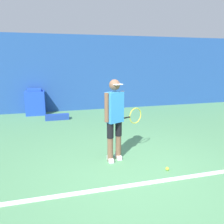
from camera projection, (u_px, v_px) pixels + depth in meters
ground_plane at (133, 172)px, 4.16m from camera, size 24.00×24.00×0.00m
back_wall at (88, 73)px, 9.09m from camera, size 24.00×0.10×3.07m
court_baseline at (141, 184)px, 3.75m from camera, size 21.60×0.10×0.01m
tennis_player at (115, 116)px, 4.46m from camera, size 0.94×0.51×1.71m
tennis_ball at (167, 169)px, 4.21m from camera, size 0.07×0.07×0.07m
covered_chair at (35, 102)px, 8.46m from camera, size 0.72×0.56×1.01m
equipment_bag at (57, 117)px, 7.79m from camera, size 0.82×0.24×0.19m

